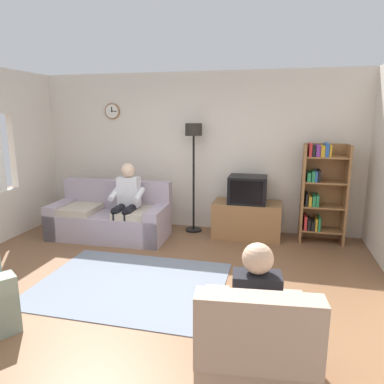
{
  "coord_description": "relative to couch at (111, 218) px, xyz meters",
  "views": [
    {
      "loc": [
        1.39,
        -3.45,
        1.98
      ],
      "look_at": [
        0.36,
        0.81,
        1.03
      ],
      "focal_mm": 33.27,
      "sensor_mm": 36.0,
      "label": 1
    }
  ],
  "objects": [
    {
      "name": "area_rug",
      "position": [
        1.0,
        -1.54,
        -0.31
      ],
      "size": [
        2.2,
        1.7,
        0.01
      ],
      "primitive_type": "cube",
      "color": "slate",
      "rests_on": "ground_plane"
    },
    {
      "name": "person_in_right_armchair",
      "position": [
        2.53,
        -2.75,
        0.29
      ],
      "size": [
        0.54,
        0.56,
        1.12
      ],
      "color": "black",
      "rests_on": "ground_plane"
    },
    {
      "name": "tv",
      "position": [
        2.19,
        0.49,
        0.49
      ],
      "size": [
        0.6,
        0.49,
        0.44
      ],
      "color": "black",
      "rests_on": "tv_stand"
    },
    {
      "name": "back_wall_assembly",
      "position": [
        1.25,
        0.92,
        1.04
      ],
      "size": [
        6.2,
        0.17,
        2.7
      ],
      "color": "silver",
      "rests_on": "ground_plane"
    },
    {
      "name": "bookshelf",
      "position": [
        3.32,
        0.58,
        0.51
      ],
      "size": [
        0.68,
        0.36,
        1.57
      ],
      "color": "olive",
      "rests_on": "ground_plane"
    },
    {
      "name": "floor_lamp",
      "position": [
        1.27,
        0.61,
        1.14
      ],
      "size": [
        0.28,
        0.28,
        1.85
      ],
      "color": "black",
      "rests_on": "ground_plane"
    },
    {
      "name": "tv_stand",
      "position": [
        2.19,
        0.51,
        -0.02
      ],
      "size": [
        1.1,
        0.56,
        0.59
      ],
      "color": "olive",
      "rests_on": "ground_plane"
    },
    {
      "name": "person_on_couch",
      "position": [
        0.35,
        -0.11,
        0.39
      ],
      "size": [
        0.52,
        0.54,
        1.24
      ],
      "color": "silver",
      "rests_on": "ground_plane"
    },
    {
      "name": "ground_plane",
      "position": [
        1.25,
        -1.74,
        -0.31
      ],
      "size": [
        12.0,
        12.0,
        0.0
      ],
      "primitive_type": "plane",
      "color": "brown"
    },
    {
      "name": "armchair_near_bookshelf",
      "position": [
        2.54,
        -2.83,
        -0.02
      ],
      "size": [
        0.89,
        0.96,
        0.9
      ],
      "color": "tan",
      "rests_on": "ground_plane"
    },
    {
      "name": "couch",
      "position": [
        0.0,
        0.0,
        0.0
      ],
      "size": [
        1.92,
        0.92,
        0.9
      ],
      "color": "#A899A8",
      "rests_on": "ground_plane"
    }
  ]
}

